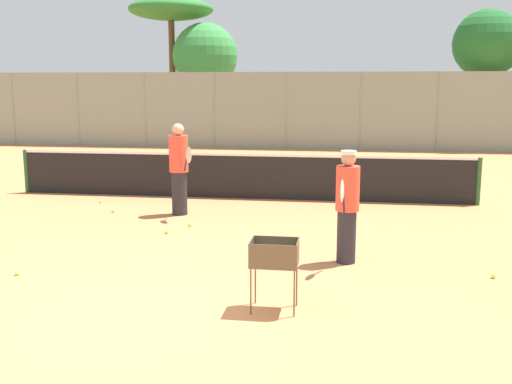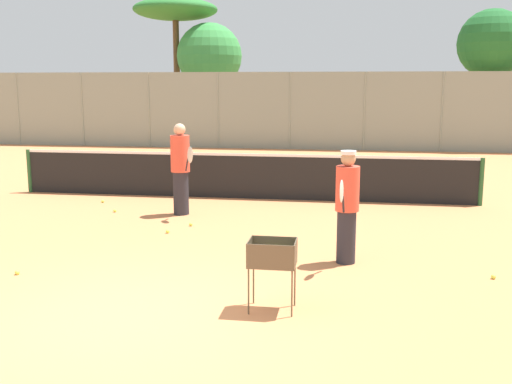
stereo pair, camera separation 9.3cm
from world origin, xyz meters
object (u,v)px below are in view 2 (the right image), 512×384
(tennis_net, at_px, (242,175))
(parked_car, at_px, (309,128))
(player_red_cap, at_px, (181,168))
(ball_cart, at_px, (272,259))
(player_white_outfit, at_px, (347,206))

(tennis_net, xyz_separation_m, parked_car, (0.62, 13.85, 0.10))
(player_red_cap, height_order, parked_car, player_red_cap)
(player_red_cap, xyz_separation_m, ball_cart, (2.56, -5.00, -0.33))
(tennis_net, relative_size, parked_car, 2.59)
(ball_cart, xyz_separation_m, parked_car, (-1.02, 20.78, 0.03))
(player_white_outfit, distance_m, parked_car, 18.79)
(ball_cart, bearing_deg, tennis_net, 103.26)
(tennis_net, relative_size, player_white_outfit, 6.37)
(tennis_net, bearing_deg, player_red_cap, -115.81)
(player_red_cap, relative_size, ball_cart, 2.19)
(player_white_outfit, relative_size, ball_cart, 1.98)
(player_white_outfit, xyz_separation_m, parked_car, (-1.86, 18.69, -0.23))
(player_red_cap, xyz_separation_m, parked_car, (1.54, 15.77, -0.31))
(ball_cart, distance_m, parked_car, 20.80)
(ball_cart, relative_size, parked_car, 0.20)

